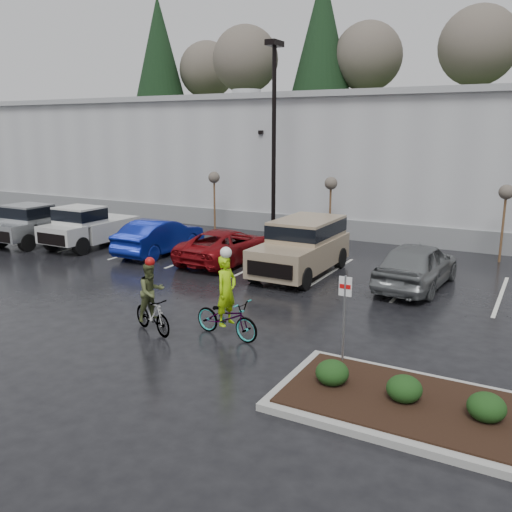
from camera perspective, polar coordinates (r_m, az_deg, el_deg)
The scene contains 21 objects.
ground at distance 14.37m, azimuth -5.79°, elevation -8.81°, with size 120.00×120.00×0.00m, color black.
warehouse at distance 33.83m, azimuth 15.91°, elevation 9.82°, with size 60.50×15.50×7.20m.
wooded_ridge at distance 56.49m, azimuth 21.29°, elevation 9.95°, with size 80.00×25.00×6.00m, color #1F3817.
lamppost at distance 25.71m, azimuth 1.90°, elevation 13.92°, with size 0.50×1.00×9.22m.
sapling_west at distance 28.70m, azimuth -4.43°, elevation 7.90°, with size 0.60×0.60×3.20m.
sapling_mid at distance 25.74m, azimuth 7.88°, elevation 7.21°, with size 0.60×0.60×3.20m.
sapling_east at distance 24.13m, azimuth 24.82°, elevation 5.72°, with size 0.60×0.60×3.20m.
curb_island at distance 11.27m, azimuth 22.94°, elevation -15.96°, with size 8.00×3.00×0.15m, color gray.
mulch_bed at distance 11.23m, azimuth 22.99°, elevation -15.53°, with size 7.60×2.60×0.04m, color black.
shrub_a at distance 11.68m, azimuth 8.02°, elevation -12.06°, with size 0.70×0.70×0.52m, color #163311.
shrub_b at distance 11.30m, azimuth 15.34°, elevation -13.33°, with size 0.70×0.70×0.52m, color #163311.
shrub_c at distance 11.12m, azimuth 23.10°, elevation -14.43°, with size 0.70×0.70×0.52m, color #163311.
fire_lane_sign at distance 12.42m, azimuth 9.29°, elevation -5.59°, with size 0.30×0.05×2.20m.
pickup_silver at distance 28.08m, azimuth -21.38°, elevation 3.32°, with size 2.10×5.20×1.96m, color #A2A6AA, non-canonical shape.
pickup_white at distance 26.55m, azimuth -16.58°, elevation 3.15°, with size 2.10×5.20×1.96m, color beige, non-canonical shape.
car_blue at distance 24.18m, azimuth -10.09°, elevation 2.05°, with size 1.63×4.68×1.54m, color navy.
car_red at distance 22.33m, azimuth -3.12°, elevation 1.11°, with size 2.29×4.97×1.38m, color maroon.
suv_tan at distance 20.37m, azimuth 4.71°, elevation 0.87°, with size 2.20×5.10×2.06m, color gray, non-canonical shape.
car_grey at distance 19.46m, azimuth 16.58°, elevation -0.88°, with size 1.93×4.79×1.63m, color slate.
cyclist_hivis at distance 14.29m, azimuth -3.10°, elevation -5.67°, with size 2.09×0.97×2.44m.
cyclist_olive at distance 14.83m, azimuth -10.91°, elevation -5.08°, with size 1.68×0.99×2.10m.
Camera 1 is at (7.63, -10.93, 5.38)m, focal length 38.00 mm.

